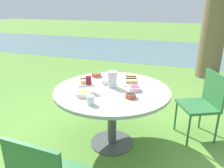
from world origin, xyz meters
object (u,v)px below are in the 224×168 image
object	(u,v)px
dining_table	(112,97)
chair_near_right	(204,101)
water_pitcher	(112,79)
wine_glass	(89,81)

from	to	relation	value
dining_table	chair_near_right	world-z (taller)	chair_near_right
chair_near_right	water_pitcher	world-z (taller)	water_pitcher
wine_glass	water_pitcher	bearing A→B (deg)	46.95
chair_near_right	wine_glass	size ratio (longest dim) A/B	4.95
water_pitcher	wine_glass	size ratio (longest dim) A/B	1.08
water_pitcher	wine_glass	bearing A→B (deg)	-133.05
dining_table	chair_near_right	size ratio (longest dim) A/B	1.53
dining_table	water_pitcher	xyz separation A→B (m)	(-0.02, 0.06, 0.20)
dining_table	chair_near_right	distance (m)	1.20
chair_near_right	wine_glass	xyz separation A→B (m)	(-1.29, -0.70, 0.35)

